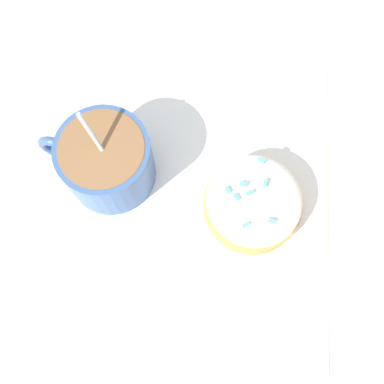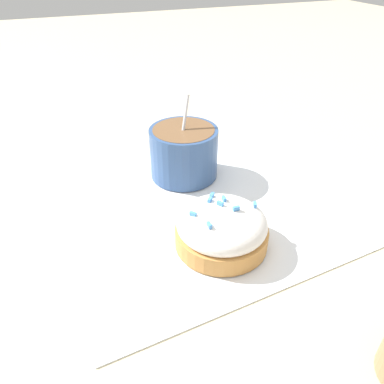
{
  "view_description": "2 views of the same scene",
  "coord_description": "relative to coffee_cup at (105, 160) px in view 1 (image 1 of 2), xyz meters",
  "views": [
    {
      "loc": [
        0.04,
        -0.14,
        0.45
      ],
      "look_at": [
        0.01,
        -0.0,
        0.04
      ],
      "focal_mm": 42.0,
      "sensor_mm": 36.0,
      "label": 1
    },
    {
      "loc": [
        0.35,
        -0.14,
        0.27
      ],
      "look_at": [
        0.02,
        -0.01,
        0.04
      ],
      "focal_mm": 35.0,
      "sensor_mm": 36.0,
      "label": 2
    }
  ],
  "objects": [
    {
      "name": "ground_plane",
      "position": [
        0.08,
        -0.01,
        -0.04
      ],
      "size": [
        3.0,
        3.0,
        0.0
      ],
      "primitive_type": "plane",
      "color": "#C6B793"
    },
    {
      "name": "frosted_pastry",
      "position": [
        0.15,
        -0.01,
        -0.02
      ],
      "size": [
        0.1,
        0.1,
        0.05
      ],
      "color": "#C18442",
      "rests_on": "paper_napkin"
    },
    {
      "name": "coffee_cup",
      "position": [
        0.0,
        0.0,
        0.0
      ],
      "size": [
        0.12,
        0.09,
        0.11
      ],
      "color": "#335184",
      "rests_on": "paper_napkin"
    },
    {
      "name": "paper_napkin",
      "position": [
        0.08,
        -0.01,
        -0.04
      ],
      "size": [
        0.34,
        0.35,
        0.0
      ],
      "color": "white",
      "rests_on": "ground_plane"
    }
  ]
}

